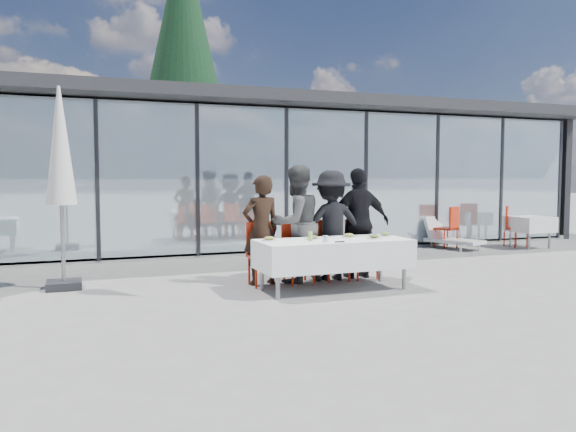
# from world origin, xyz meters

# --- Properties ---
(ground) EXTENTS (90.00, 90.00, 0.00)m
(ground) POSITION_xyz_m (0.00, 0.00, 0.00)
(ground) COLOR gray
(ground) RESTS_ON ground
(pavilion) EXTENTS (14.80, 8.80, 3.44)m
(pavilion) POSITION_xyz_m (2.00, 8.16, 2.15)
(pavilion) COLOR gray
(pavilion) RESTS_ON ground
(treeline) EXTENTS (62.50, 2.00, 4.40)m
(treeline) POSITION_xyz_m (-2.00, 28.00, 2.20)
(treeline) COLOR #113513
(treeline) RESTS_ON ground
(dining_table) EXTENTS (2.26, 0.96, 0.75)m
(dining_table) POSITION_xyz_m (0.29, 0.08, 0.54)
(dining_table) COLOR white
(dining_table) RESTS_ON ground
(diner_a) EXTENTS (0.69, 0.69, 1.70)m
(diner_a) POSITION_xyz_m (-0.58, 0.86, 0.85)
(diner_a) COLOR black
(diner_a) RESTS_ON ground
(diner_chair_a) EXTENTS (0.44, 0.44, 0.97)m
(diner_chair_a) POSITION_xyz_m (-0.58, 0.83, 0.54)
(diner_chair_a) COLOR red
(diner_chair_a) RESTS_ON ground
(diner_b) EXTENTS (1.13, 1.13, 1.86)m
(diner_b) POSITION_xyz_m (0.01, 0.86, 0.93)
(diner_b) COLOR #464646
(diner_b) RESTS_ON ground
(diner_chair_b) EXTENTS (0.44, 0.44, 0.97)m
(diner_chair_b) POSITION_xyz_m (0.01, 0.83, 0.54)
(diner_chair_b) COLOR red
(diner_chair_b) RESTS_ON ground
(diner_c) EXTENTS (1.23, 1.23, 1.78)m
(diner_c) POSITION_xyz_m (0.62, 0.86, 0.89)
(diner_c) COLOR black
(diner_c) RESTS_ON ground
(diner_chair_c) EXTENTS (0.44, 0.44, 0.97)m
(diner_chair_c) POSITION_xyz_m (0.62, 0.83, 0.54)
(diner_chair_c) COLOR red
(diner_chair_c) RESTS_ON ground
(diner_d) EXTENTS (1.12, 1.12, 1.82)m
(diner_d) POSITION_xyz_m (1.13, 0.86, 0.91)
(diner_d) COLOR black
(diner_d) RESTS_ON ground
(diner_chair_d) EXTENTS (0.44, 0.44, 0.97)m
(diner_chair_d) POSITION_xyz_m (1.13, 0.83, 0.54)
(diner_chair_d) COLOR red
(diner_chair_d) RESTS_ON ground
(plate_a) EXTENTS (0.24, 0.24, 0.07)m
(plate_a) POSITION_xyz_m (-0.66, 0.24, 0.78)
(plate_a) COLOR white
(plate_a) RESTS_ON dining_table
(plate_b) EXTENTS (0.24, 0.24, 0.07)m
(plate_b) POSITION_xyz_m (-0.01, 0.18, 0.78)
(plate_b) COLOR white
(plate_b) RESTS_ON dining_table
(plate_c) EXTENTS (0.24, 0.24, 0.07)m
(plate_c) POSITION_xyz_m (0.62, 0.22, 0.78)
(plate_c) COLOR white
(plate_c) RESTS_ON dining_table
(plate_d) EXTENTS (0.24, 0.24, 0.07)m
(plate_d) POSITION_xyz_m (1.23, 0.18, 0.78)
(plate_d) COLOR white
(plate_d) RESTS_ON dining_table
(plate_extra) EXTENTS (0.24, 0.24, 0.07)m
(plate_extra) POSITION_xyz_m (0.89, -0.06, 0.78)
(plate_extra) COLOR white
(plate_extra) RESTS_ON dining_table
(juice_bottle) EXTENTS (0.06, 0.06, 0.15)m
(juice_bottle) POSITION_xyz_m (-0.12, -0.00, 0.82)
(juice_bottle) COLOR #9BC853
(juice_bottle) RESTS_ON dining_table
(drinking_glasses) EXTENTS (0.07, 0.07, 0.10)m
(drinking_glasses) POSITION_xyz_m (0.02, -0.21, 0.80)
(drinking_glasses) COLOR silver
(drinking_glasses) RESTS_ON dining_table
(folded_eyeglasses) EXTENTS (0.14, 0.03, 0.01)m
(folded_eyeglasses) POSITION_xyz_m (0.22, -0.27, 0.76)
(folded_eyeglasses) COLOR black
(folded_eyeglasses) RESTS_ON dining_table
(spare_table_right) EXTENTS (0.86, 0.86, 0.74)m
(spare_table_right) POSITION_xyz_m (6.77, 2.92, 0.55)
(spare_table_right) COLOR white
(spare_table_right) RESTS_ON ground
(spare_chair_a) EXTENTS (0.62, 0.62, 0.97)m
(spare_chair_a) POSITION_xyz_m (6.51, 3.21, 0.54)
(spare_chair_a) COLOR red
(spare_chair_a) RESTS_ON ground
(spare_chair_b) EXTENTS (0.59, 0.59, 0.97)m
(spare_chair_b) POSITION_xyz_m (4.99, 3.58, 0.54)
(spare_chair_b) COLOR red
(spare_chair_b) RESTS_ON ground
(market_umbrella) EXTENTS (0.50, 0.50, 3.00)m
(market_umbrella) POSITION_xyz_m (-3.45, 1.58, 1.95)
(market_umbrella) COLOR black
(market_umbrella) RESTS_ON ground
(lounger) EXTENTS (1.03, 1.46, 0.72)m
(lounger) POSITION_xyz_m (4.94, 3.55, 0.26)
(lounger) COLOR white
(lounger) RESTS_ON ground
(conifer_tree) EXTENTS (4.00, 4.00, 10.50)m
(conifer_tree) POSITION_xyz_m (0.50, 13.00, 5.99)
(conifer_tree) COLOR #382316
(conifer_tree) RESTS_ON ground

